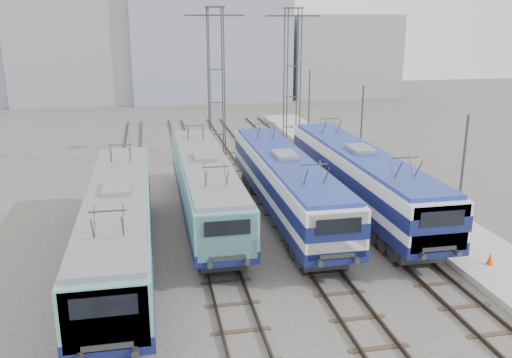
% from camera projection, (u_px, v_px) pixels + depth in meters
% --- Properties ---
extents(ground, '(160.00, 160.00, 0.00)m').
position_uv_depth(ground, '(287.00, 299.00, 22.14)').
color(ground, '#514C47').
extents(platform, '(4.00, 70.00, 0.30)m').
position_uv_depth(platform, '(422.00, 214.00, 31.55)').
color(platform, '#9E9E99').
rests_on(platform, ground).
extents(locomotive_far_left, '(2.86, 18.05, 3.40)m').
position_uv_depth(locomotive_far_left, '(119.00, 222.00, 24.34)').
color(locomotive_far_left, '#12194D').
rests_on(locomotive_far_left, ground).
extents(locomotive_center_left, '(2.79, 17.61, 3.31)m').
position_uv_depth(locomotive_center_left, '(205.00, 184.00, 30.38)').
color(locomotive_center_left, '#12194D').
rests_on(locomotive_center_left, ground).
extents(locomotive_center_right, '(2.83, 17.92, 3.37)m').
position_uv_depth(locomotive_center_right, '(286.00, 181.00, 30.63)').
color(locomotive_center_right, '#12194D').
rests_on(locomotive_center_right, ground).
extents(locomotive_far_right, '(2.92, 18.49, 3.48)m').
position_uv_depth(locomotive_far_right, '(360.00, 175.00, 31.50)').
color(locomotive_far_right, '#12194D').
rests_on(locomotive_far_right, ground).
extents(catenary_tower_west, '(4.50, 1.20, 12.00)m').
position_uv_depth(catenary_tower_west, '(216.00, 81.00, 41.02)').
color(catenary_tower_west, '#3F4247').
rests_on(catenary_tower_west, ground).
extents(catenary_tower_east, '(4.50, 1.20, 12.00)m').
position_uv_depth(catenary_tower_east, '(292.00, 77.00, 44.13)').
color(catenary_tower_east, '#3F4247').
rests_on(catenary_tower_east, ground).
extents(mast_front, '(0.12, 0.12, 7.00)m').
position_uv_depth(mast_front, '(460.00, 191.00, 24.67)').
color(mast_front, '#3F4247').
rests_on(mast_front, ground).
extents(mast_mid, '(0.12, 0.12, 7.00)m').
position_uv_depth(mast_mid, '(361.00, 138.00, 35.97)').
color(mast_mid, '#3F4247').
rests_on(mast_mid, ground).
extents(mast_rear, '(0.12, 0.12, 7.00)m').
position_uv_depth(mast_rear, '(309.00, 111.00, 47.28)').
color(mast_rear, '#3F4247').
rests_on(mast_rear, ground).
extents(safety_cone, '(0.30, 0.30, 0.55)m').
position_uv_depth(safety_cone, '(490.00, 259.00, 24.57)').
color(safety_cone, '#EC3E00').
rests_on(safety_cone, platform).
extents(building_west, '(18.00, 12.00, 14.00)m').
position_uv_depth(building_west, '(81.00, 51.00, 75.97)').
color(building_west, gray).
rests_on(building_west, ground).
extents(building_center, '(22.00, 14.00, 18.00)m').
position_uv_depth(building_center, '(208.00, 36.00, 78.80)').
color(building_center, '#8992A9').
rests_on(building_center, ground).
extents(building_east, '(16.00, 12.00, 12.00)m').
position_uv_depth(building_east, '(338.00, 56.00, 83.39)').
color(building_east, gray).
rests_on(building_east, ground).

